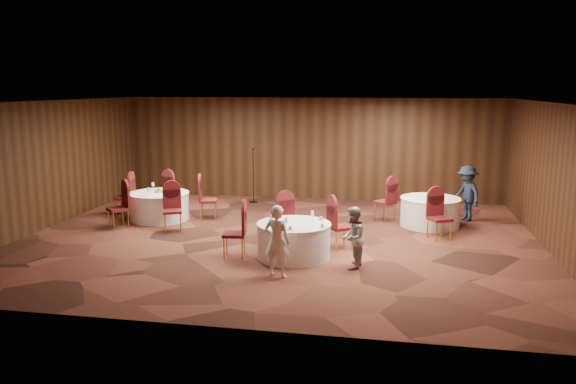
% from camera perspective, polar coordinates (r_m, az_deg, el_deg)
% --- Properties ---
extents(ground, '(12.00, 12.00, 0.00)m').
position_cam_1_polar(ground, '(13.29, -1.01, -4.79)').
color(ground, black).
rests_on(ground, ground).
extents(room_shell, '(12.00, 12.00, 12.00)m').
position_cam_1_polar(room_shell, '(12.90, -1.04, 3.64)').
color(room_shell, silver).
rests_on(room_shell, ground).
extents(table_main, '(1.55, 1.55, 0.74)m').
position_cam_1_polar(table_main, '(11.79, 0.59, -4.92)').
color(table_main, silver).
rests_on(table_main, ground).
extents(table_left, '(1.60, 1.60, 0.74)m').
position_cam_1_polar(table_left, '(15.51, -12.92, -1.39)').
color(table_left, silver).
rests_on(table_left, ground).
extents(table_right, '(1.52, 1.52, 0.74)m').
position_cam_1_polar(table_right, '(14.88, 14.22, -1.95)').
color(table_right, silver).
rests_on(table_right, ground).
extents(chairs_main, '(2.80, 2.09, 1.00)m').
position_cam_1_polar(chairs_main, '(12.42, -0.20, -3.51)').
color(chairs_main, '#450D18').
rests_on(chairs_main, ground).
extents(chairs_left, '(3.06, 2.98, 1.00)m').
position_cam_1_polar(chairs_left, '(15.48, -12.90, -0.94)').
color(chairs_left, '#450D18').
rests_on(chairs_left, ground).
extents(chairs_right, '(2.01, 2.46, 1.00)m').
position_cam_1_polar(chairs_right, '(14.44, 12.33, -1.75)').
color(chairs_right, '#450D18').
rests_on(chairs_right, ground).
extents(tabletop_main, '(1.16, 1.11, 0.22)m').
position_cam_1_polar(tabletop_main, '(11.56, 1.13, -2.87)').
color(tabletop_main, silver).
rests_on(tabletop_main, table_main).
extents(tabletop_left, '(0.83, 0.86, 0.22)m').
position_cam_1_polar(tabletop_left, '(15.43, -12.97, 0.23)').
color(tabletop_left, silver).
rests_on(tabletop_left, table_left).
extents(tabletop_right, '(0.08, 0.08, 0.22)m').
position_cam_1_polar(tabletop_right, '(14.51, 15.28, -0.21)').
color(tabletop_right, silver).
rests_on(tabletop_right, table_right).
extents(mic_stand, '(0.24, 0.24, 1.69)m').
position_cam_1_polar(mic_stand, '(17.40, -3.54, 0.58)').
color(mic_stand, black).
rests_on(mic_stand, ground).
extents(woman_a, '(0.56, 0.42, 1.39)m').
position_cam_1_polar(woman_a, '(10.54, -1.11, -5.01)').
color(woman_a, white).
rests_on(woman_a, ground).
extents(woman_b, '(0.54, 0.66, 1.24)m').
position_cam_1_polar(woman_b, '(11.12, 6.57, -4.64)').
color(woman_b, '#9E9DA2').
rests_on(woman_b, ground).
extents(man_c, '(0.95, 1.10, 1.48)m').
position_cam_1_polar(man_c, '(15.69, 17.72, -0.13)').
color(man_c, '#161E31').
rests_on(man_c, ground).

